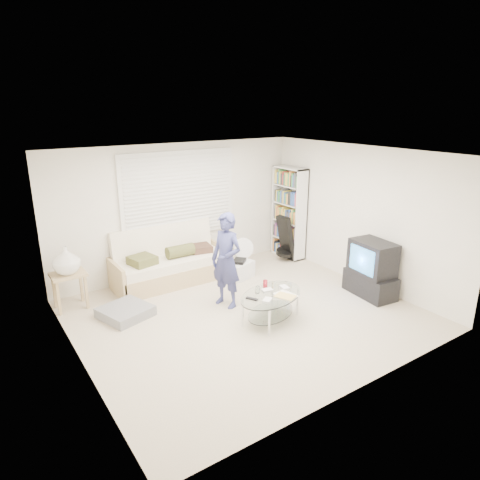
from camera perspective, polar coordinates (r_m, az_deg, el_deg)
ground at (r=6.85m, az=0.82°, el=-9.88°), size 5.00×5.00×0.00m
room_shell at (r=6.66m, az=-1.48°, el=4.29°), size 5.02×4.52×2.51m
window_blinds at (r=8.14m, az=-8.05°, el=6.02°), size 2.32×0.08×1.62m
futon_sofa at (r=8.03m, az=-9.28°, el=-3.21°), size 2.12×0.85×1.04m
grey_floor_pillow at (r=6.99m, az=-15.02°, el=-9.22°), size 0.86×0.86×0.15m
side_table at (r=7.28m, az=-22.13°, el=-2.85°), size 0.53×0.43×1.05m
bookshelf at (r=9.16m, az=6.52°, el=3.63°), size 0.30×0.81×1.93m
guitar_case at (r=9.01m, az=6.10°, el=-0.17°), size 0.36×0.36×0.95m
floor_fan at (r=8.38m, az=0.27°, el=-1.60°), size 0.43×0.28×0.69m
storage_bin at (r=8.15m, az=-0.09°, el=-3.95°), size 0.61×0.50×0.37m
tv_unit at (r=7.66m, az=17.13°, el=-3.77°), size 0.58×0.94×0.97m
coffee_table at (r=6.54m, az=4.16°, el=-7.89°), size 1.36×1.10×0.56m
standing_person at (r=6.85m, az=-1.83°, el=-2.76°), size 0.53×0.65×1.56m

